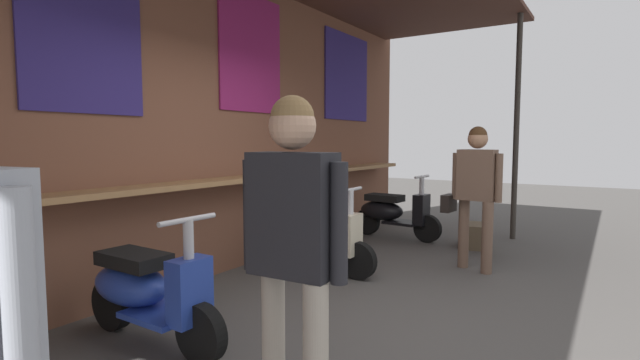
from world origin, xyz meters
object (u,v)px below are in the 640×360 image
at_px(shopper_browsing, 293,232).
at_px(scooter_black, 391,212).
at_px(scooter_cream, 313,237).
at_px(scooter_blue, 145,290).
at_px(merchandise_crate, 476,236).
at_px(shopper_with_handbag, 475,184).

bearing_deg(shopper_browsing, scooter_black, -164.93).
height_order(scooter_black, shopper_browsing, shopper_browsing).
distance_m(scooter_cream, scooter_black, 2.16).
relative_size(scooter_cream, scooter_black, 1.00).
height_order(scooter_blue, merchandise_crate, scooter_blue).
distance_m(scooter_black, merchandise_crate, 1.27).
xyz_separation_m(scooter_cream, scooter_black, (2.16, -0.00, 0.00)).
height_order(scooter_cream, scooter_black, same).
bearing_deg(shopper_browsing, scooter_blue, -104.67).
relative_size(scooter_cream, merchandise_crate, 2.90).
xyz_separation_m(shopper_with_handbag, shopper_browsing, (-3.53, -0.04, 0.05)).
height_order(shopper_with_handbag, merchandise_crate, shopper_with_handbag).
xyz_separation_m(scooter_black, shopper_browsing, (-4.67, -1.55, 0.65)).
bearing_deg(scooter_black, merchandise_crate, 4.53).
xyz_separation_m(scooter_cream, merchandise_crate, (2.19, -1.25, -0.23)).
bearing_deg(scooter_cream, scooter_black, 89.95).
xyz_separation_m(scooter_black, merchandise_crate, (0.03, -1.25, -0.23)).
bearing_deg(shopper_with_handbag, scooter_black, -122.14).
height_order(scooter_cream, shopper_with_handbag, shopper_with_handbag).
bearing_deg(shopper_browsing, shopper_with_handbag, 177.37).
relative_size(scooter_blue, shopper_with_handbag, 0.86).
height_order(scooter_blue, scooter_cream, same).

